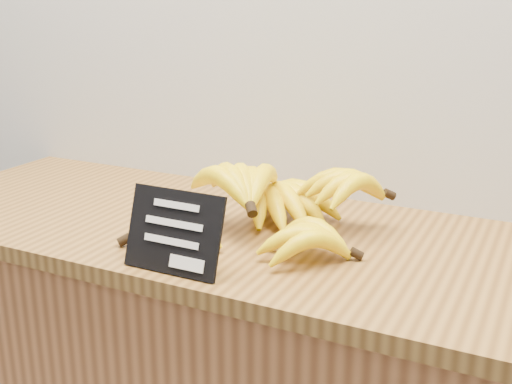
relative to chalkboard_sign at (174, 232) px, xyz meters
The scene contains 3 objects.
counter_top 0.24m from the chalkboard_sign, 74.74° to the left, with size 1.54×0.54×0.03m, color olive.
chalkboard_sign is the anchor object (origin of this frame).
banana_pile 0.22m from the chalkboard_sign, 73.85° to the left, with size 0.45×0.39×0.12m.
Camera 1 is at (0.36, 1.75, 1.35)m, focal length 45.00 mm.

